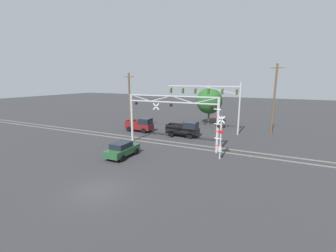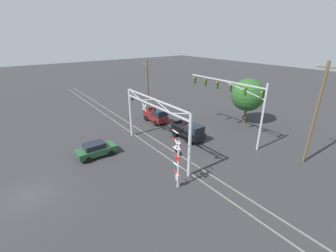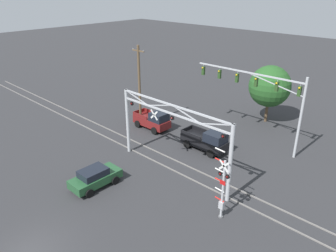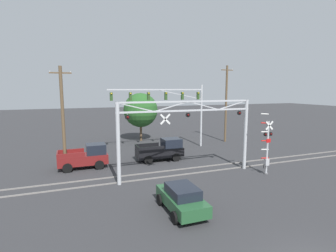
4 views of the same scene
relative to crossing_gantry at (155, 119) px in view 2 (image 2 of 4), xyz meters
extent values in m
plane|color=#303033|center=(0.01, -12.84, -4.07)|extent=(200.00, 200.00, 0.00)
cube|color=gray|center=(0.01, 0.28, -4.02)|extent=(80.00, 0.08, 0.10)
cube|color=gray|center=(0.01, 1.72, -4.02)|extent=(80.00, 0.08, 0.10)
cylinder|color=#B7BABF|center=(-5.76, 0.00, -0.89)|extent=(0.31, 0.31, 6.36)
cylinder|color=#B7BABF|center=(5.79, 0.00, -0.89)|extent=(0.31, 0.31, 6.36)
cube|color=#B7BABF|center=(0.01, 0.00, 1.48)|extent=(11.86, 0.14, 0.14)
cube|color=#B7BABF|center=(0.01, 0.00, 2.22)|extent=(11.86, 0.14, 0.14)
cube|color=#B7BABF|center=(-4.32, 0.00, 1.85)|extent=(2.91, 0.08, 0.82)
cube|color=#B7BABF|center=(-1.43, 0.00, 1.85)|extent=(2.91, 0.08, 0.82)
cube|color=#B7BABF|center=(1.45, 0.00, 1.85)|extent=(2.91, 0.08, 0.82)
cube|color=#B7BABF|center=(4.34, 0.00, 1.85)|extent=(2.91, 0.08, 0.82)
cylinder|color=black|center=(-5.01, 0.00, 1.12)|extent=(0.38, 0.10, 0.38)
sphere|color=#590C0C|center=(-5.01, -0.07, 1.12)|extent=(0.18, 0.18, 0.18)
cylinder|color=#B7BABF|center=(-5.01, 0.00, 1.36)|extent=(0.04, 0.04, 0.10)
cylinder|color=black|center=(0.01, 0.00, 1.12)|extent=(0.38, 0.10, 0.38)
sphere|color=#590C0C|center=(0.01, -0.07, 1.12)|extent=(0.18, 0.18, 0.18)
cylinder|color=#B7BABF|center=(0.01, 0.00, 1.36)|extent=(0.04, 0.04, 0.10)
cylinder|color=black|center=(5.03, 0.00, 1.12)|extent=(0.38, 0.10, 0.38)
sphere|color=#590C0C|center=(5.03, -0.07, 1.12)|extent=(0.18, 0.18, 0.18)
cylinder|color=#B7BABF|center=(5.03, 0.00, 1.36)|extent=(0.04, 0.04, 0.10)
cube|color=white|center=(-2.01, -0.10, 0.86)|extent=(0.88, 0.03, 0.88)
cube|color=white|center=(-2.01, -0.10, 0.86)|extent=(0.88, 0.03, 0.88)
cylinder|color=black|center=(-2.01, -0.12, 0.86)|extent=(0.04, 0.04, 0.02)
cylinder|color=#B7BABF|center=(6.59, -1.98, -1.77)|extent=(0.16, 0.16, 4.60)
cylinder|color=#59595B|center=(6.59, -1.98, -4.02)|extent=(0.35, 0.35, 0.10)
cube|color=white|center=(6.59, -2.09, 0.18)|extent=(0.78, 0.03, 0.78)
cube|color=white|center=(6.59, -2.09, 0.18)|extent=(0.78, 0.03, 0.78)
cylinder|color=black|center=(6.59, -2.11, 0.18)|extent=(0.04, 0.04, 0.02)
cylinder|color=black|center=(6.31, -1.98, -0.57)|extent=(0.32, 0.09, 0.32)
sphere|color=#590C0C|center=(6.31, -2.04, -0.57)|extent=(0.16, 0.16, 0.16)
cylinder|color=black|center=(6.87, -1.98, -0.57)|extent=(0.32, 0.09, 0.32)
sphere|color=#590C0C|center=(6.87, -2.04, -0.57)|extent=(0.16, 0.16, 0.16)
cube|color=#B7BABF|center=(6.59, -1.98, -0.57)|extent=(0.64, 0.06, 0.06)
cube|color=red|center=(6.59, -2.08, -1.12)|extent=(0.44, 0.02, 0.32)
cube|color=#B2B2B7|center=(6.59, -1.98, -3.02)|extent=(0.36, 0.28, 0.56)
cylinder|color=red|center=(6.39, -1.98, -2.64)|extent=(0.77, 0.09, 0.14)
cylinder|color=white|center=(6.34, -1.98, -1.88)|extent=(0.77, 0.09, 0.14)
cylinder|color=red|center=(6.29, -1.98, -1.12)|extent=(0.77, 0.09, 0.14)
cylinder|color=white|center=(6.24, -1.98, -0.36)|extent=(0.77, 0.09, 0.14)
cylinder|color=red|center=(6.19, -1.98, 0.40)|extent=(0.77, 0.09, 0.14)
cylinder|color=white|center=(6.14, -1.98, 1.16)|extent=(0.77, 0.09, 0.14)
cube|color=#3F3F42|center=(6.44, -1.98, -3.37)|extent=(0.24, 0.12, 0.36)
cylinder|color=#B7BABF|center=(6.59, 10.05, -0.16)|extent=(0.24, 0.24, 7.83)
cube|color=#B7BABF|center=(0.71, 10.05, 3.16)|extent=(11.75, 0.14, 0.14)
cube|color=#B7BABF|center=(3.65, 10.05, 2.56)|extent=(5.89, 0.08, 1.28)
cylinder|color=#B7BABF|center=(-4.67, 10.05, 3.01)|extent=(0.04, 0.04, 0.30)
cube|color=#28471E|center=(-4.67, 10.05, 2.40)|extent=(0.30, 0.26, 0.92)
sphere|color=yellow|center=(-4.67, 9.88, 2.73)|extent=(0.18, 0.18, 0.18)
cylinder|color=#B7BABF|center=(-2.52, 10.05, 3.01)|extent=(0.04, 0.04, 0.30)
cube|color=#28471E|center=(-2.52, 10.05, 2.40)|extent=(0.30, 0.26, 0.92)
sphere|color=yellow|center=(-2.52, 9.88, 2.73)|extent=(0.18, 0.18, 0.18)
cylinder|color=#B7BABF|center=(-0.37, 10.05, 3.01)|extent=(0.04, 0.04, 0.30)
cube|color=#28471E|center=(-0.37, 10.05, 2.40)|extent=(0.30, 0.26, 0.92)
sphere|color=yellow|center=(-0.37, 9.88, 2.73)|extent=(0.18, 0.18, 0.18)
cylinder|color=#B7BABF|center=(1.78, 10.05, 3.01)|extent=(0.04, 0.04, 0.30)
cube|color=#28471E|center=(1.78, 10.05, 2.40)|extent=(0.30, 0.26, 0.92)
sphere|color=yellow|center=(1.78, 9.88, 2.73)|extent=(0.18, 0.18, 0.18)
cylinder|color=#B7BABF|center=(3.93, 10.05, 3.01)|extent=(0.04, 0.04, 0.30)
cube|color=#28471E|center=(3.93, 10.05, 2.40)|extent=(0.30, 0.26, 0.92)
sphere|color=yellow|center=(3.93, 9.88, 2.73)|extent=(0.18, 0.18, 0.18)
cylinder|color=#B7BABF|center=(6.09, 10.05, 3.01)|extent=(0.04, 0.04, 0.30)
cube|color=#28471E|center=(6.09, 10.05, 2.40)|extent=(0.30, 0.26, 0.92)
sphere|color=yellow|center=(6.09, 9.88, 2.73)|extent=(0.18, 0.18, 0.18)
cube|color=black|center=(-0.62, 5.41, -3.22)|extent=(4.77, 1.83, 0.87)
cube|color=black|center=(0.67, 5.41, -2.32)|extent=(1.87, 1.68, 0.92)
cube|color=black|center=(-1.66, 4.54, -2.57)|extent=(2.49, 0.08, 0.41)
cube|color=black|center=(-1.66, 6.29, -2.57)|extent=(2.49, 0.08, 0.41)
cube|color=black|center=(-2.96, 5.41, -2.57)|extent=(0.10, 1.75, 0.41)
cylinder|color=black|center=(0.85, 4.49, -3.65)|extent=(0.84, 0.24, 0.84)
cylinder|color=black|center=(0.85, 6.34, -3.65)|extent=(0.84, 0.24, 0.84)
cylinder|color=black|center=(-2.10, 4.49, -3.65)|extent=(0.84, 0.24, 0.84)
cylinder|color=black|center=(-2.10, 6.34, -3.65)|extent=(0.84, 0.24, 0.84)
cube|color=maroon|center=(-8.13, 5.38, -3.22)|extent=(4.41, 1.83, 0.87)
cube|color=black|center=(-6.94, 5.38, -2.32)|extent=(1.73, 1.68, 0.92)
cube|color=maroon|center=(-9.10, 4.51, -2.57)|extent=(2.28, 0.08, 0.41)
cube|color=maroon|center=(-9.10, 6.25, -2.57)|extent=(2.28, 0.08, 0.41)
cube|color=maroon|center=(-10.29, 5.38, -2.57)|extent=(0.10, 1.75, 0.41)
cylinder|color=black|center=(-6.76, 4.45, -3.65)|extent=(0.84, 0.24, 0.84)
cylinder|color=black|center=(-6.76, 6.30, -3.65)|extent=(0.84, 0.24, 0.84)
cylinder|color=black|center=(-9.50, 4.45, -3.65)|extent=(0.84, 0.24, 0.84)
cylinder|color=black|center=(-9.50, 6.30, -3.65)|extent=(0.84, 0.24, 0.84)
cube|color=#23512D|center=(-3.08, -5.80, -3.37)|extent=(1.82, 4.19, 0.69)
cube|color=black|center=(-3.08, -5.96, -2.73)|extent=(1.55, 2.18, 0.58)
cylinder|color=black|center=(-4.01, -4.54, -3.72)|extent=(0.24, 0.71, 0.71)
cylinder|color=black|center=(-2.16, -4.54, -3.72)|extent=(0.24, 0.71, 0.71)
cylinder|color=black|center=(-4.01, -7.05, -3.72)|extent=(0.24, 0.71, 0.71)
cylinder|color=black|center=(-2.16, -7.05, -3.72)|extent=(0.24, 0.71, 0.71)
cylinder|color=brown|center=(-9.65, 5.06, 0.56)|extent=(0.28, 0.28, 9.26)
cube|color=brown|center=(-9.65, 5.06, 4.59)|extent=(1.80, 0.12, 0.12)
cylinder|color=silver|center=(-10.47, 5.06, 4.69)|extent=(0.08, 0.08, 0.12)
cylinder|color=silver|center=(-8.83, 5.06, 4.69)|extent=(0.08, 0.08, 0.12)
cylinder|color=brown|center=(11.17, 11.50, 1.15)|extent=(0.28, 0.28, 10.45)
cube|color=brown|center=(11.17, 11.50, 5.78)|extent=(1.80, 0.12, 0.12)
cylinder|color=silver|center=(10.35, 11.50, 5.88)|extent=(0.08, 0.08, 0.12)
cylinder|color=brown|center=(0.28, 16.21, -2.73)|extent=(0.32, 0.32, 2.69)
sphere|color=#265623|center=(0.28, 16.21, 0.30)|extent=(4.79, 4.79, 4.79)
camera|label=1|loc=(11.43, -24.59, 4.10)|focal=24.00mm
camera|label=2|loc=(19.33, -12.44, 8.52)|focal=24.00mm
camera|label=3|loc=(16.76, -18.13, 11.26)|focal=35.00mm
camera|label=4|loc=(-9.10, -19.44, 3.21)|focal=28.00mm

